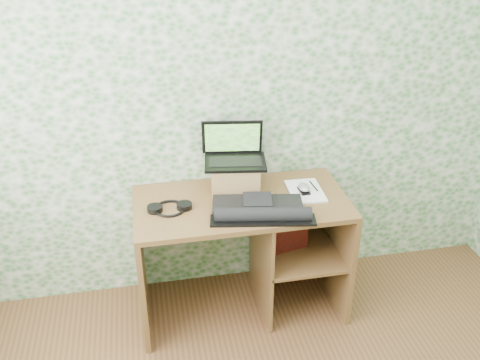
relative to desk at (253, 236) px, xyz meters
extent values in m
plane|color=white|center=(-0.08, 0.28, 0.82)|extent=(3.50, 0.00, 3.50)
cube|color=brown|center=(-0.08, -0.03, 0.25)|extent=(1.20, 0.60, 0.03)
cube|color=brown|center=(-0.66, -0.03, -0.12)|extent=(0.03, 0.60, 0.72)
cube|color=brown|center=(0.51, -0.03, -0.12)|extent=(0.03, 0.60, 0.72)
cube|color=brown|center=(0.04, -0.03, -0.12)|extent=(0.02, 0.56, 0.72)
cube|color=brown|center=(0.27, -0.03, -0.10)|extent=(0.46, 0.56, 0.02)
cube|color=brown|center=(0.28, 0.26, -0.12)|extent=(0.48, 0.02, 0.72)
cube|color=olive|center=(-0.08, 0.12, 0.35)|extent=(0.30, 0.26, 0.16)
cube|color=black|center=(-0.08, 0.12, 0.44)|extent=(0.38, 0.28, 0.02)
cube|color=black|center=(-0.08, 0.11, 0.45)|extent=(0.31, 0.17, 0.00)
cube|color=black|center=(-0.08, 0.21, 0.56)|extent=(0.35, 0.11, 0.22)
cube|color=#235016|center=(-0.08, 0.20, 0.55)|extent=(0.31, 0.09, 0.18)
cube|color=black|center=(-0.01, -0.12, 0.29)|extent=(0.51, 0.26, 0.04)
cube|color=black|center=(-0.01, -0.12, 0.30)|extent=(0.18, 0.18, 0.06)
cylinder|color=black|center=(-0.01, -0.25, 0.31)|extent=(0.52, 0.16, 0.08)
cube|color=black|center=(-0.01, -0.26, 0.28)|extent=(0.57, 0.20, 0.01)
torus|color=black|center=(-0.48, -0.04, 0.28)|extent=(0.17, 0.17, 0.01)
cylinder|color=black|center=(-0.56, -0.04, 0.28)|extent=(0.08, 0.08, 0.03)
cylinder|color=black|center=(-0.40, -0.04, 0.28)|extent=(0.08, 0.08, 0.03)
cube|color=white|center=(0.30, 0.00, 0.28)|extent=(0.20, 0.28, 0.01)
ellipsoid|color=#BBBBBD|center=(0.29, -0.01, 0.30)|extent=(0.06, 0.10, 0.03)
cylinder|color=black|center=(0.36, 0.03, 0.28)|extent=(0.02, 0.12, 0.01)
cube|color=maroon|center=(0.20, -0.03, 0.05)|extent=(0.24, 0.12, 0.28)
camera|label=1|loc=(-0.58, -2.55, 1.79)|focal=40.00mm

